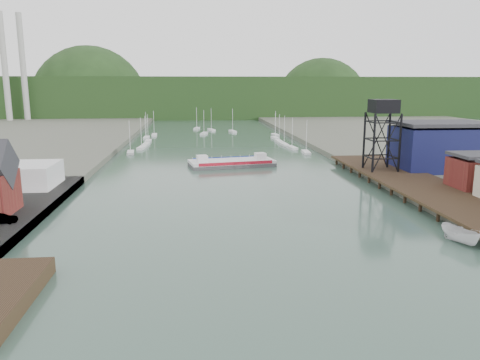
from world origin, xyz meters
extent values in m
plane|color=#314D3F|center=(0.00, 0.00, 0.00)|extent=(600.00, 600.00, 0.00)
cube|color=black|center=(37.00, 45.00, 1.90)|extent=(14.00, 70.00, 0.50)
cylinder|color=black|center=(31.00, 45.00, 0.80)|extent=(0.60, 0.60, 2.20)
cylinder|color=black|center=(43.00, 45.00, 0.80)|extent=(0.60, 0.60, 2.20)
cube|color=silver|center=(-44.00, 50.00, 3.85)|extent=(18.00, 12.00, 4.50)
cylinder|color=black|center=(32.00, 55.00, 8.65)|extent=(0.50, 0.50, 13.00)
cylinder|color=black|center=(38.00, 55.00, 8.65)|extent=(0.50, 0.50, 13.00)
cylinder|color=black|center=(32.00, 61.00, 8.65)|extent=(0.50, 0.50, 13.00)
cylinder|color=black|center=(38.00, 61.00, 8.65)|extent=(0.50, 0.50, 13.00)
cube|color=black|center=(35.00, 58.00, 16.65)|extent=(5.50, 5.50, 3.00)
cube|color=#0D0F3A|center=(50.00, 60.00, 6.60)|extent=(20.00, 14.00, 10.00)
cube|color=#2D2D33|center=(50.00, 60.00, 12.50)|extent=(20.50, 14.50, 0.80)
cube|color=#5B1B1A|center=(46.00, 38.00, 4.60)|extent=(9.00, 8.00, 6.00)
cube|color=silver|center=(-27.54, 103.89, 0.35)|extent=(2.67, 7.65, 0.90)
cube|color=silver|center=(-25.28, 115.30, 0.35)|extent=(2.81, 7.67, 0.90)
cube|color=silver|center=(-24.71, 124.17, 0.35)|extent=(2.35, 7.59, 0.90)
cube|color=silver|center=(-24.81, 134.09, 0.35)|extent=(2.01, 7.50, 0.90)
cube|color=silver|center=(-26.64, 146.33, 0.35)|extent=(2.00, 7.50, 0.90)
cube|color=silver|center=(-24.32, 156.17, 0.35)|extent=(2.16, 7.54, 0.90)
cube|color=silver|center=(27.56, 99.03, 0.35)|extent=(2.53, 7.62, 0.90)
cube|color=silver|center=(25.46, 110.51, 0.35)|extent=(2.76, 7.67, 0.90)
cube|color=silver|center=(24.46, 119.29, 0.35)|extent=(2.22, 7.56, 0.90)
cube|color=silver|center=(24.27, 128.28, 0.35)|extent=(2.18, 7.54, 0.90)
cube|color=silver|center=(24.67, 139.38, 0.35)|extent=(2.46, 7.61, 0.90)
cube|color=silver|center=(26.78, 150.99, 0.35)|extent=(2.48, 7.61, 0.90)
cube|color=silver|center=(-3.16, 160.00, 0.35)|extent=(3.78, 7.76, 0.90)
cube|color=silver|center=(10.04, 168.00, 0.35)|extent=(3.31, 7.74, 0.90)
cube|color=silver|center=(0.66, 176.00, 0.35)|extent=(3.76, 7.76, 0.90)
cube|color=silver|center=(-6.11, 184.00, 0.35)|extent=(3.40, 7.74, 0.90)
cylinder|color=#ACACA6|center=(-110.00, 230.00, 30.00)|extent=(3.20, 3.20, 60.00)
cylinder|color=#ACACA6|center=(-102.00, 235.00, 30.00)|extent=(3.20, 3.20, 60.00)
cube|color=#1C3216|center=(0.00, 300.00, 12.00)|extent=(500.00, 120.00, 28.00)
sphere|color=#1C3216|center=(-80.00, 300.00, 8.00)|extent=(80.00, 80.00, 80.00)
sphere|color=#1C3216|center=(90.00, 310.00, 6.00)|extent=(70.00, 70.00, 70.00)
cube|color=#454547|center=(2.36, 78.61, 0.45)|extent=(23.61, 12.82, 0.89)
cube|color=silver|center=(2.36, 78.61, 1.25)|extent=(23.61, 12.82, 0.72)
cube|color=#B21426|center=(3.18, 74.17, 1.43)|extent=(19.38, 3.67, 0.81)
cube|color=navy|center=(1.55, 83.05, 1.43)|extent=(19.38, 3.67, 0.81)
cube|color=silver|center=(-5.56, 77.16, 2.33)|extent=(3.12, 3.12, 1.79)
cube|color=silver|center=(10.28, 80.06, 2.33)|extent=(3.12, 3.12, 1.79)
imported|color=silver|center=(28.55, 13.48, 1.25)|extent=(4.18, 6.88, 2.49)
imported|color=#999999|center=(-35.71, 24.00, 2.31)|extent=(4.53, 2.25, 1.43)
camera|label=1|loc=(-7.58, -44.36, 21.51)|focal=35.00mm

